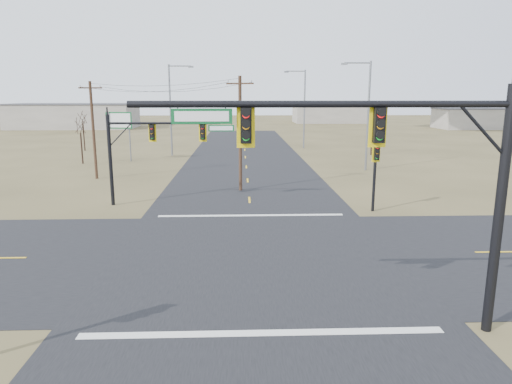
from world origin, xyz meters
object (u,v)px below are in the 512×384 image
at_px(pedestal_signal_ne, 376,161).
at_px(bare_tree_b, 82,117).
at_px(utility_pole_near, 240,132).
at_px(highway_sign, 119,126).
at_px(streetlight_a, 366,110).
at_px(bare_tree_c, 373,116).
at_px(mast_arm_far, 155,140).
at_px(streetlight_c, 172,105).
at_px(streetlight_b, 303,105).
at_px(bare_tree_a, 80,125).
at_px(mast_arm_near, 393,158).
at_px(utility_pole_far, 93,129).

relative_size(pedestal_signal_ne, bare_tree_b, 0.82).
bearing_deg(utility_pole_near, highway_sign, 129.12).
relative_size(streetlight_a, bare_tree_b, 1.90).
xyz_separation_m(utility_pole_near, bare_tree_c, (17.18, 22.26, 0.32)).
height_order(mast_arm_far, streetlight_c, streetlight_c).
relative_size(streetlight_a, bare_tree_c, 1.70).
height_order(streetlight_b, bare_tree_a, streetlight_b).
relative_size(bare_tree_a, bare_tree_b, 0.94).
bearing_deg(streetlight_c, streetlight_a, -24.01).
height_order(mast_arm_near, bare_tree_c, mast_arm_near).
xyz_separation_m(utility_pole_far, bare_tree_a, (-4.53, 9.72, -0.32)).
height_order(mast_arm_near, mast_arm_far, mast_arm_near).
height_order(utility_pole_far, streetlight_a, streetlight_a).
bearing_deg(mast_arm_near, streetlight_a, 72.62).
relative_size(highway_sign, bare_tree_b, 0.99).
bearing_deg(utility_pole_far, pedestal_signal_ne, -30.49).
relative_size(streetlight_b, streetlight_c, 0.98).
relative_size(mast_arm_near, streetlight_b, 1.03).
xyz_separation_m(streetlight_b, streetlight_c, (-17.76, -7.72, 0.12)).
bearing_deg(utility_pole_far, streetlight_b, 47.07).
relative_size(utility_pole_near, streetlight_a, 0.83).
distance_m(utility_pole_near, streetlight_b, 31.71).
relative_size(mast_arm_far, bare_tree_b, 1.52).
height_order(mast_arm_far, highway_sign, mast_arm_far).
relative_size(pedestal_signal_ne, bare_tree_a, 0.86).
bearing_deg(bare_tree_a, streetlight_b, 28.29).
bearing_deg(bare_tree_b, bare_tree_a, -72.79).
distance_m(utility_pole_near, highway_sign, 22.38).
bearing_deg(utility_pole_near, streetlight_b, 73.22).
bearing_deg(mast_arm_near, pedestal_signal_ne, 71.45).
xyz_separation_m(highway_sign, streetlight_b, (23.26, 12.97, 2.21)).
distance_m(streetlight_c, bare_tree_a, 11.89).
bearing_deg(bare_tree_c, bare_tree_b, 171.07).
height_order(streetlight_a, bare_tree_c, streetlight_a).
relative_size(utility_pole_near, streetlight_b, 0.82).
distance_m(streetlight_a, bare_tree_a, 31.49).
height_order(mast_arm_far, pedestal_signal_ne, mast_arm_far).
height_order(mast_arm_near, utility_pole_near, utility_pole_near).
height_order(utility_pole_near, streetlight_a, streetlight_a).
distance_m(pedestal_signal_ne, utility_pole_far, 26.08).
bearing_deg(bare_tree_c, streetlight_c, 179.26).
bearing_deg(utility_pole_near, streetlight_c, 110.88).
distance_m(mast_arm_near, utility_pole_far, 34.29).
distance_m(mast_arm_near, streetlight_a, 34.09).
distance_m(pedestal_signal_ne, bare_tree_c, 30.70).
xyz_separation_m(utility_pole_far, streetlight_c, (4.91, 16.64, 1.78)).
bearing_deg(mast_arm_far, bare_tree_a, 129.33).
height_order(mast_arm_near, streetlight_a, streetlight_a).
bearing_deg(streetlight_a, mast_arm_near, -84.40).
distance_m(mast_arm_near, bare_tree_c, 47.08).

